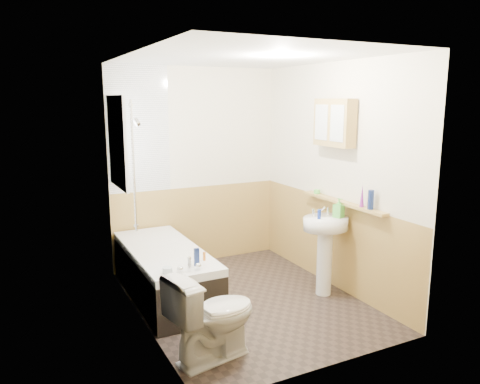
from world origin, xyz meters
The scene contains 26 objects.
floor centered at (0.00, 0.00, 0.00)m, with size 2.80×2.80×0.00m, color black.
ceiling centered at (0.00, 0.00, 2.50)m, with size 2.80×2.80×0.00m, color white.
wall_back centered at (0.00, 1.41, 1.25)m, with size 2.20×0.02×2.50m, color #F0E5C6.
wall_front centered at (0.00, -1.41, 1.25)m, with size 2.20×0.02×2.50m, color #F0E5C6.
wall_left centered at (-1.11, 0.00, 1.25)m, with size 0.02×2.80×2.50m, color #F0E5C6.
wall_right centered at (1.11, 0.00, 1.25)m, with size 0.02×2.80×2.50m, color #F0E5C6.
wainscot_right centered at (1.09, 0.00, 0.50)m, with size 0.01×2.80×1.00m, color tan.
wainscot_front centered at (0.00, -1.39, 0.50)m, with size 2.20×0.01×1.00m, color tan.
wainscot_back centered at (0.00, 1.39, 0.50)m, with size 2.20×0.01×1.00m, color tan.
tile_cladding_left centered at (-1.09, 0.00, 1.25)m, with size 0.01×2.80×2.50m, color white.
tile_return_back centered at (-0.73, 1.39, 1.75)m, with size 0.75×0.01×1.50m, color white.
window centered at (-1.06, 0.95, 1.65)m, with size 0.03×0.79×0.99m.
bathtub centered at (-0.73, 0.50, 0.28)m, with size 0.70×1.73×0.68m.
shower_riser centered at (-1.04, 0.37, 1.56)m, with size 0.11×0.09×1.29m.
toilet centered at (-0.76, -0.87, 0.37)m, with size 0.42×0.75×0.74m, color white.
sink centered at (0.84, -0.22, 0.62)m, with size 0.51×0.41×0.98m.
pine_shelf centered at (1.04, -0.23, 1.01)m, with size 0.10×1.29×0.03m, color tan.
medicine_cabinet centered at (1.01, -0.08, 1.85)m, with size 0.14×0.56×0.51m.
foam_can centered at (1.04, -0.66, 1.12)m, with size 0.06×0.06×0.19m, color navy.
green_bottle centered at (1.04, -0.54, 1.14)m, with size 0.05×0.05×0.23m, color purple.
black_jar centered at (1.04, 0.23, 1.05)m, with size 0.07×0.07×0.05m, color #59C647.
soap_bottle centered at (0.95, -0.28, 0.91)m, with size 0.09×0.21×0.10m, color #59C647.
clear_bottle centered at (0.73, -0.25, 0.92)m, with size 0.04×0.04×0.10m, color #19339E.
blue_gel centered at (-0.62, -0.16, 0.63)m, with size 0.05×0.03×0.17m, color navy.
cream_jar centered at (-0.93, -0.22, 0.57)m, with size 0.09×0.09×0.06m, color silver.
orange_bottle centered at (-0.49, -0.05, 0.58)m, with size 0.03×0.03×0.09m, color orange.
Camera 1 is at (-2.15, -4.12, 2.09)m, focal length 35.00 mm.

